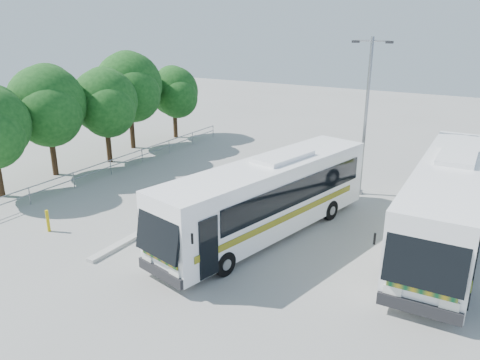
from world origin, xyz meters
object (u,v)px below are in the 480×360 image
Objects in this scene: coach_main at (267,196)px; coach_adjacent at (449,202)px; tree_far_b at (48,104)px; tree_far_c at (105,101)px; bollard at (48,221)px; lamppost at (366,111)px; tree_far_d at (130,86)px; tree_far_e at (174,91)px.

coach_main is 7.83m from coach_adjacent.
tree_far_b reaches higher than coach_adjacent.
tree_far_c reaches higher than bollard.
coach_adjacent is at bearing -44.32° from lamppost.
tree_far_d is 15.88m from bollard.
lamppost is at bearing 47.91° from bollard.
tree_far_e is 19.46m from bollard.
coach_main is at bearing -18.68° from tree_far_c.
tree_far_d is at bearing -98.63° from tree_far_e.
coach_main is 1.47× the size of lamppost.
tree_far_b is 7.61m from tree_far_d.
tree_far_e is at bearing 88.17° from tree_far_b.
tree_far_b reaches higher than bollard.
tree_far_d is (-1.19, 3.70, 0.56)m from tree_far_c.
bollard is (-9.06, -4.85, -1.36)m from coach_main.
tree_far_b reaches higher than tree_far_e.
coach_adjacent is 12.55× the size of bollard.
tree_far_d is at bearing 107.83° from tree_far_c.
tree_far_c is 0.75× the size of lamppost.
tree_far_e is at bearing 152.40° from coach_main.
lamppost is (18.21, -1.21, -0.03)m from tree_far_d.
tree_far_e is 0.47× the size of coach_main.
coach_main is 11.90× the size of bollard.
tree_far_e reaches higher than coach_main.
tree_far_c is at bearing 77.09° from tree_far_b.
tree_far_b reaches higher than tree_far_c.
tree_far_c is at bearing 173.78° from coach_adjacent.
coach_adjacent is 18.14m from bollard.
tree_far_e reaches higher than bollard.
coach_main is 10.36m from bollard.
bollard is (5.84, -9.88, -3.72)m from tree_far_c.
tree_far_c is at bearing -72.17° from tree_far_d.
tree_far_d is 18.25m from lamppost.
tree_far_b is at bearing -91.83° from tree_far_e.
tree_far_d is 1.24× the size of tree_far_e.
tree_far_b is 19.02m from lamppost.
coach_adjacent is (7.23, 3.00, 0.13)m from coach_main.
tree_far_c is 0.48× the size of coach_adjacent.
tree_far_b reaches higher than coach_main.
tree_far_d reaches higher than coach_adjacent.
tree_far_c is at bearing -174.42° from lamppost.
tree_far_b is at bearing 138.37° from bollard.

